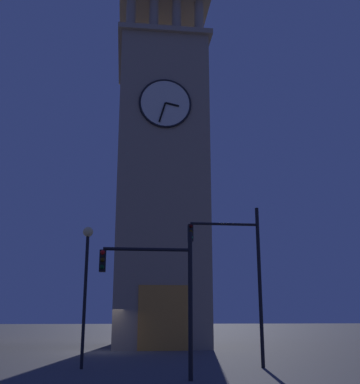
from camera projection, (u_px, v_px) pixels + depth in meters
ground_plane at (102, 352)px, 28.18m from camera, size 200.00×200.00×0.00m
clocktower at (160, 185)px, 36.20m from camera, size 6.99×8.91×28.60m
traffic_signal_near at (239, 264)px, 20.65m from camera, size 3.22×0.41×6.82m
traffic_signal_mid at (159, 282)px, 16.42m from camera, size 3.25×0.41×5.02m
street_lamp at (86, 269)px, 20.28m from camera, size 0.44×0.44×5.88m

